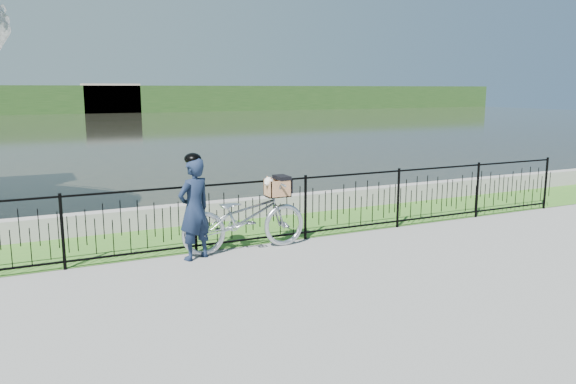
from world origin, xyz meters
TOP-DOWN VIEW (x-y plane):
  - ground at (0.00, 0.00)m, footprint 120.00×120.00m
  - grass_strip at (0.00, 2.60)m, footprint 60.00×2.00m
  - water at (0.00, 33.00)m, footprint 120.00×120.00m
  - quay_wall at (0.00, 3.60)m, footprint 60.00×0.30m
  - fence at (0.00, 1.60)m, footprint 14.00×0.06m
  - far_treeline at (0.00, 60.00)m, footprint 120.00×6.00m
  - far_building_right at (6.00, 58.50)m, footprint 6.00×3.00m
  - bicycle_rig at (-0.22, 1.40)m, footprint 2.13×0.74m
  - cyclist at (-1.10, 1.29)m, footprint 0.69×0.58m

SIDE VIEW (x-z plane):
  - ground at x=0.00m, z-range 0.00..0.00m
  - water at x=0.00m, z-range 0.00..0.00m
  - grass_strip at x=0.00m, z-range 0.00..0.01m
  - quay_wall at x=0.00m, z-range 0.00..0.40m
  - bicycle_rig at x=-0.22m, z-range -0.04..1.18m
  - fence at x=0.00m, z-range 0.00..1.15m
  - cyclist at x=-1.10m, z-range -0.01..1.66m
  - far_treeline at x=0.00m, z-range 0.00..3.00m
  - far_building_right at x=6.00m, z-range 0.00..3.20m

